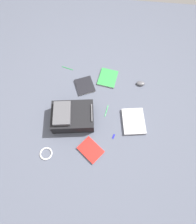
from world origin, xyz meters
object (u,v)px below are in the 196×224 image
at_px(book_blue, 91,150).
at_px(usb_stick, 114,136).
at_px(cable_coil, 46,154).
at_px(backpack, 72,116).
at_px(pen_blue, 67,68).
at_px(laptop, 134,121).
at_px(computer_mouse, 141,83).
at_px(book_red, 108,78).
at_px(pen_black, 106,110).
at_px(book_comic, 85,86).

relative_size(book_blue, usb_stick, 5.73).
height_order(book_blue, usb_stick, book_blue).
relative_size(book_blue, cable_coil, 2.26).
xyz_separation_m(backpack, pen_blue, (-0.68, -0.18, -0.08)).
distance_m(pen_blue, usb_stick, 1.05).
bearing_deg(backpack, laptop, 93.71).
relative_size(computer_mouse, cable_coil, 0.77).
relative_size(book_red, pen_blue, 1.88).
height_order(backpack, usb_stick, backpack).
xyz_separation_m(backpack, computer_mouse, (-0.54, 0.74, -0.07)).
xyz_separation_m(book_red, computer_mouse, (0.04, 0.40, 0.01)).
height_order(computer_mouse, cable_coil, computer_mouse).
bearing_deg(book_blue, cable_coil, -79.08).
xyz_separation_m(backpack, book_blue, (0.32, 0.24, -0.07)).
relative_size(backpack, book_red, 1.74).
height_order(computer_mouse, usb_stick, computer_mouse).
xyz_separation_m(book_red, cable_coil, (1.00, -0.55, -0.00)).
distance_m(backpack, pen_blue, 0.71).
bearing_deg(cable_coil, laptop, 117.15).
bearing_deg(pen_black, book_comic, -135.70).
height_order(laptop, cable_coil, laptop).
bearing_deg(pen_black, laptop, 71.68).
xyz_separation_m(laptop, cable_coil, (0.45, -0.88, -0.01)).
relative_size(book_comic, computer_mouse, 2.93).
xyz_separation_m(backpack, cable_coil, (0.41, -0.21, -0.08)).
relative_size(book_blue, book_red, 1.06).
height_order(pen_black, pen_blue, same).
relative_size(laptop, book_comic, 1.16).
distance_m(book_blue, pen_blue, 1.09).
bearing_deg(pen_blue, cable_coil, -1.52).
xyz_separation_m(book_blue, cable_coil, (0.09, -0.45, -0.00)).
distance_m(laptop, pen_black, 0.33).
bearing_deg(laptop, book_blue, -49.66).
distance_m(book_red, computer_mouse, 0.40).
bearing_deg(computer_mouse, book_blue, -31.93).
distance_m(backpack, pen_black, 0.40).
bearing_deg(book_comic, book_blue, 12.45).
height_order(laptop, computer_mouse, computer_mouse).
distance_m(backpack, book_blue, 0.41).
xyz_separation_m(book_blue, book_red, (-0.91, 0.10, -0.00)).
relative_size(book_blue, pen_black, 2.00).
distance_m(cable_coil, usb_stick, 0.73).
bearing_deg(backpack, cable_coil, -27.51).
height_order(book_blue, book_red, book_blue).
height_order(book_comic, pen_blue, book_comic).
relative_size(book_red, cable_coil, 2.13).
xyz_separation_m(book_blue, pen_black, (-0.47, 0.12, -0.01)).
distance_m(pen_black, pen_blue, 0.76).
distance_m(book_blue, usb_stick, 0.28).
bearing_deg(pen_blue, book_comic, 47.15).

